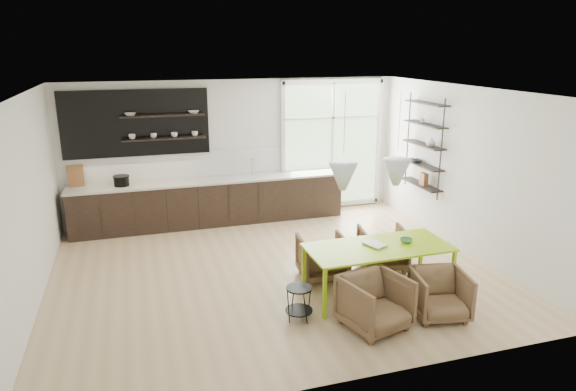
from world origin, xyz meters
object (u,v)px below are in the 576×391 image
object	(u,v)px
armchair_back_left	(323,257)
wire_stool	(299,299)
armchair_front_left	(375,303)
dining_table	(378,250)
armchair_back_right	(383,248)
armchair_front_right	(440,295)

from	to	relation	value
armchair_back_left	wire_stool	bearing A→B (deg)	60.48
armchair_back_left	armchair_front_left	bearing A→B (deg)	97.85
dining_table	armchair_back_left	xyz separation A→B (m)	(-0.55, 0.80, -0.37)
dining_table	armchair_back_right	size ratio (longest dim) A/B	2.81
armchair_back_left	armchair_back_right	distance (m)	1.09
armchair_back_right	armchair_front_right	size ratio (longest dim) A/B	1.05
armchair_front_left	armchair_front_right	xyz separation A→B (m)	(0.97, 0.00, -0.03)
dining_table	armchair_back_left	world-z (taller)	dining_table
armchair_front_left	dining_table	bearing A→B (deg)	45.94
armchair_front_left	armchair_back_left	bearing A→B (deg)	77.77
armchair_front_right	wire_stool	distance (m)	1.90
armchair_back_right	wire_stool	size ratio (longest dim) A/B	1.60
armchair_back_right	armchair_front_left	bearing A→B (deg)	70.48
dining_table	armchair_front_left	size ratio (longest dim) A/B	2.67
dining_table	armchair_front_right	bearing A→B (deg)	-58.98
wire_stool	armchair_front_right	bearing A→B (deg)	-14.76
dining_table	armchair_front_left	bearing A→B (deg)	-119.11
dining_table	armchair_front_left	world-z (taller)	dining_table
armchair_back_right	armchair_front_right	world-z (taller)	armchair_back_right
armchair_back_left	armchair_front_right	world-z (taller)	armchair_back_left
armchair_front_left	armchair_back_right	bearing A→B (deg)	44.13
armchair_back_left	armchair_front_right	size ratio (longest dim) A/B	1.04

